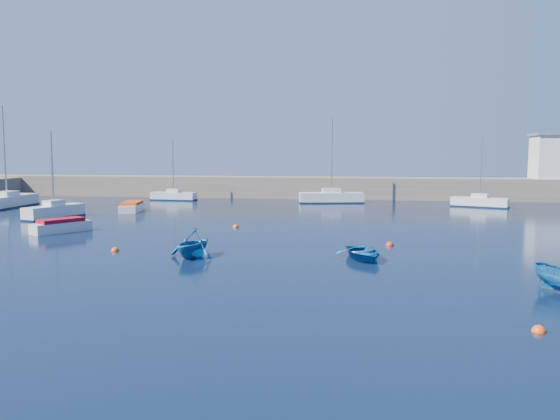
# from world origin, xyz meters

# --- Properties ---
(ground) EXTENTS (220.00, 220.00, 0.00)m
(ground) POSITION_xyz_m (0.00, 0.00, 0.00)
(ground) COLOR black
(ground) RESTS_ON ground
(back_wall) EXTENTS (96.00, 4.50, 2.60)m
(back_wall) POSITION_xyz_m (0.00, 46.00, 1.30)
(back_wall) COLOR #776A5B
(back_wall) RESTS_ON ground
(sailboat_3) EXTENTS (3.19, 5.74, 7.47)m
(sailboat_3) POSITION_xyz_m (-21.34, 21.71, 0.62)
(sailboat_3) COLOR silver
(sailboat_3) RESTS_ON ground
(sailboat_4) EXTENTS (2.39, 8.03, 10.40)m
(sailboat_4) POSITION_xyz_m (-31.20, 29.48, 0.67)
(sailboat_4) COLOR silver
(sailboat_4) RESTS_ON ground
(sailboat_5) EXTENTS (5.47, 1.93, 7.13)m
(sailboat_5) POSITION_xyz_m (-17.02, 40.10, 0.53)
(sailboat_5) COLOR silver
(sailboat_5) RESTS_ON ground
(sailboat_6) EXTENTS (7.41, 3.35, 9.39)m
(sailboat_6) POSITION_xyz_m (1.70, 39.52, 0.64)
(sailboat_6) COLOR silver
(sailboat_6) RESTS_ON ground
(sailboat_7) EXTENTS (5.80, 3.52, 7.45)m
(sailboat_7) POSITION_xyz_m (17.23, 37.00, 0.56)
(sailboat_7) COLOR silver
(sailboat_7) RESTS_ON ground
(motorboat_1) EXTENTS (3.41, 4.18, 1.00)m
(motorboat_1) POSITION_xyz_m (-16.23, 14.02, 0.47)
(motorboat_1) COLOR silver
(motorboat_1) RESTS_ON ground
(motorboat_2) EXTENTS (2.43, 4.79, 0.94)m
(motorboat_2) POSITION_xyz_m (-16.94, 27.97, 0.44)
(motorboat_2) COLOR silver
(motorboat_2) RESTS_ON ground
(dinghy_center) EXTENTS (3.38, 3.98, 0.70)m
(dinghy_center) POSITION_xyz_m (5.12, 7.19, 0.35)
(dinghy_center) COLOR #175F9F
(dinghy_center) RESTS_ON ground
(dinghy_left) EXTENTS (3.33, 3.60, 1.57)m
(dinghy_left) POSITION_xyz_m (-4.07, 6.40, 0.78)
(dinghy_left) COLOR #175F9F
(dinghy_left) RESTS_ON ground
(buoy_0) EXTENTS (0.47, 0.47, 0.47)m
(buoy_0) POSITION_xyz_m (-9.11, 7.50, 0.00)
(buoy_0) COLOR #F4500C
(buoy_0) RESTS_ON ground
(buoy_1) EXTENTS (0.50, 0.50, 0.50)m
(buoy_1) POSITION_xyz_m (6.75, 11.76, 0.00)
(buoy_1) COLOR red
(buoy_1) RESTS_ON ground
(buoy_3) EXTENTS (0.48, 0.48, 0.48)m
(buoy_3) POSITION_xyz_m (-4.44, 18.36, 0.00)
(buoy_3) COLOR #F4500C
(buoy_3) RESTS_ON ground
(buoy_5) EXTENTS (0.44, 0.44, 0.44)m
(buoy_5) POSITION_xyz_m (10.61, -3.99, 0.00)
(buoy_5) COLOR #F4500C
(buoy_5) RESTS_ON ground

